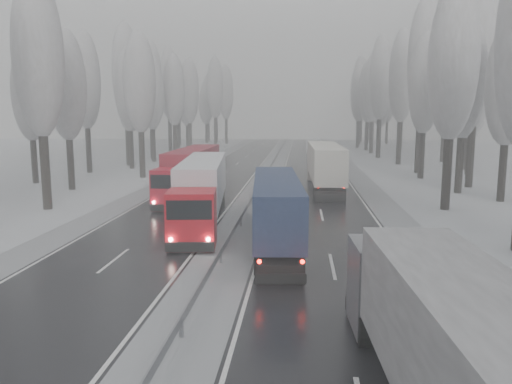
# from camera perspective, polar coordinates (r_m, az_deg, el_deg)

# --- Properties ---
(carriageway_right) EXTENTS (7.50, 200.00, 0.03)m
(carriageway_right) POSITION_cam_1_polar(r_m,az_deg,el_deg) (41.29, 7.16, -0.97)
(carriageway_right) COLOR black
(carriageway_right) RESTS_ON ground
(carriageway_left) EXTENTS (7.50, 200.00, 0.03)m
(carriageway_left) POSITION_cam_1_polar(r_m,az_deg,el_deg) (42.21, -7.23, -0.75)
(carriageway_left) COLOR black
(carriageway_left) RESTS_ON ground
(median_slush) EXTENTS (3.00, 200.00, 0.04)m
(median_slush) POSITION_cam_1_polar(r_m,az_deg,el_deg) (41.42, -0.11, -0.86)
(median_slush) COLOR #9A9CA1
(median_slush) RESTS_ON ground
(shoulder_right) EXTENTS (2.40, 200.00, 0.04)m
(shoulder_right) POSITION_cam_1_polar(r_m,az_deg,el_deg) (41.77, 13.97, -1.04)
(shoulder_right) COLOR #9A9CA1
(shoulder_right) RESTS_ON ground
(shoulder_left) EXTENTS (2.40, 200.00, 0.04)m
(shoulder_left) POSITION_cam_1_polar(r_m,az_deg,el_deg) (43.53, -13.61, -0.63)
(shoulder_left) COLOR #9A9CA1
(shoulder_left) RESTS_ON ground
(median_guardrail) EXTENTS (0.12, 200.00, 0.76)m
(median_guardrail) POSITION_cam_1_polar(r_m,az_deg,el_deg) (41.32, -0.11, -0.07)
(median_guardrail) COLOR slate
(median_guardrail) RESTS_ON ground
(tree_18) EXTENTS (3.60, 3.60, 16.58)m
(tree_18) POSITION_cam_1_polar(r_m,az_deg,el_deg) (39.39, 21.63, 13.62)
(tree_18) COLOR black
(tree_18) RESTS_ON ground
(tree_19) EXTENTS (3.60, 3.60, 14.57)m
(tree_19) POSITION_cam_1_polar(r_m,az_deg,el_deg) (44.85, 26.95, 10.99)
(tree_19) COLOR black
(tree_19) RESTS_ON ground
(tree_20) EXTENTS (3.60, 3.60, 15.71)m
(tree_20) POSITION_cam_1_polar(r_m,az_deg,el_deg) (48.08, 22.76, 11.92)
(tree_20) COLOR black
(tree_20) RESTS_ON ground
(tree_21) EXTENTS (3.60, 3.60, 18.62)m
(tree_21) POSITION_cam_1_polar(r_m,az_deg,el_deg) (52.71, 23.92, 13.56)
(tree_21) COLOR black
(tree_21) RESTS_ON ground
(tree_22) EXTENTS (3.60, 3.60, 15.86)m
(tree_22) POSITION_cam_1_polar(r_m,az_deg,el_deg) (57.91, 18.76, 11.60)
(tree_22) COLOR black
(tree_22) RESTS_ON ground
(tree_23) EXTENTS (3.60, 3.60, 13.55)m
(tree_23) POSITION_cam_1_polar(r_m,az_deg,el_deg) (63.40, 23.44, 9.74)
(tree_23) COLOR black
(tree_23) RESTS_ON ground
(tree_24) EXTENTS (3.60, 3.60, 20.49)m
(tree_24) POSITION_cam_1_polar(r_m,az_deg,el_deg) (63.60, 18.52, 14.00)
(tree_24) COLOR black
(tree_24) RESTS_ON ground
(tree_25) EXTENTS (3.60, 3.60, 19.44)m
(tree_25) POSITION_cam_1_polar(r_m,az_deg,el_deg) (69.22, 23.42, 12.72)
(tree_25) COLOR black
(tree_25) RESTS_ON ground
(tree_26) EXTENTS (3.60, 3.60, 18.78)m
(tree_26) POSITION_cam_1_polar(r_m,az_deg,el_deg) (73.43, 16.34, 12.50)
(tree_26) COLOR black
(tree_26) RESTS_ON ground
(tree_27) EXTENTS (3.60, 3.60, 17.62)m
(tree_27) POSITION_cam_1_polar(r_m,az_deg,el_deg) (78.91, 20.94, 11.46)
(tree_27) COLOR black
(tree_27) RESTS_ON ground
(tree_28) EXTENTS (3.60, 3.60, 19.62)m
(tree_28) POSITION_cam_1_polar(r_m,az_deg,el_deg) (83.77, 14.07, 12.47)
(tree_28) COLOR black
(tree_28) RESTS_ON ground
(tree_29) EXTENTS (3.60, 3.60, 18.11)m
(tree_29) POSITION_cam_1_polar(r_m,az_deg,el_deg) (89.02, 18.43, 11.43)
(tree_29) COLOR black
(tree_29) RESTS_ON ground
(tree_30) EXTENTS (3.60, 3.60, 17.86)m
(tree_30) POSITION_cam_1_polar(r_m,az_deg,el_deg) (93.37, 13.25, 11.41)
(tree_30) COLOR black
(tree_30) RESTS_ON ground
(tree_31) EXTENTS (3.60, 3.60, 18.58)m
(tree_31) POSITION_cam_1_polar(r_m,az_deg,el_deg) (98.30, 16.40, 11.42)
(tree_31) COLOR black
(tree_31) RESTS_ON ground
(tree_32) EXTENTS (3.60, 3.60, 17.33)m
(tree_32) POSITION_cam_1_polar(r_m,az_deg,el_deg) (100.79, 12.67, 11.04)
(tree_32) COLOR black
(tree_32) RESTS_ON ground
(tree_33) EXTENTS (3.60, 3.60, 14.33)m
(tree_33) POSITION_cam_1_polar(r_m,az_deg,el_deg) (105.13, 14.06, 9.84)
(tree_33) COLOR black
(tree_33) RESTS_ON ground
(tree_34) EXTENTS (3.60, 3.60, 17.63)m
(tree_34) POSITION_cam_1_polar(r_m,az_deg,el_deg) (107.74, 11.69, 11.02)
(tree_34) COLOR black
(tree_34) RESTS_ON ground
(tree_35) EXTENTS (3.60, 3.60, 18.25)m
(tree_35) POSITION_cam_1_polar(r_m,az_deg,el_deg) (113.10, 16.19, 10.94)
(tree_35) COLOR black
(tree_35) RESTS_ON ground
(tree_36) EXTENTS (3.60, 3.60, 20.23)m
(tree_36) POSITION_cam_1_polar(r_m,az_deg,el_deg) (117.73, 11.81, 11.62)
(tree_36) COLOR black
(tree_36) RESTS_ON ground
(tree_37) EXTENTS (3.60, 3.60, 16.37)m
(tree_37) POSITION_cam_1_polar(r_m,az_deg,el_deg) (122.57, 14.84, 10.25)
(tree_37) COLOR black
(tree_37) RESTS_ON ground
(tree_38) EXTENTS (3.60, 3.60, 17.97)m
(tree_38) POSITION_cam_1_polar(r_m,az_deg,el_deg) (128.35, 12.00, 10.73)
(tree_38) COLOR black
(tree_38) RESTS_ON ground
(tree_39) EXTENTS (3.60, 3.60, 16.19)m
(tree_39) POSITION_cam_1_polar(r_m,az_deg,el_deg) (132.64, 13.00, 10.14)
(tree_39) COLOR black
(tree_39) RESTS_ON ground
(tree_58) EXTENTS (3.60, 3.60, 17.21)m
(tree_58) POSITION_cam_1_polar(r_m,az_deg,el_deg) (40.13, -23.65, 13.98)
(tree_58) COLOR black
(tree_58) RESTS_ON ground
(tree_60) EXTENTS (3.60, 3.60, 14.84)m
(tree_60) POSITION_cam_1_polar(r_m,az_deg,el_deg) (49.78, -20.87, 11.26)
(tree_60) COLOR black
(tree_60) RESTS_ON ground
(tree_61) EXTENTS (3.60, 3.60, 13.95)m
(tree_61) POSITION_cam_1_polar(r_m,az_deg,el_deg) (55.95, -24.44, 10.14)
(tree_61) COLOR black
(tree_61) RESTS_ON ground
(tree_62) EXTENTS (3.60, 3.60, 16.04)m
(tree_62) POSITION_cam_1_polar(r_m,az_deg,el_deg) (57.27, -13.17, 11.99)
(tree_62) COLOR black
(tree_62) RESTS_ON ground
(tree_63) EXTENTS (3.60, 3.60, 16.88)m
(tree_63) POSITION_cam_1_polar(r_m,az_deg,el_deg) (63.84, -18.95, 11.89)
(tree_63) COLOR black
(tree_63) RESTS_ON ground
(tree_64) EXTENTS (3.60, 3.60, 15.42)m
(tree_64) POSITION_cam_1_polar(r_m,az_deg,el_deg) (67.13, -14.30, 11.12)
(tree_64) COLOR black
(tree_64) RESTS_ON ground
(tree_65) EXTENTS (3.60, 3.60, 19.48)m
(tree_65) POSITION_cam_1_polar(r_m,az_deg,el_deg) (71.64, -14.69, 13.02)
(tree_65) COLOR black
(tree_65) RESTS_ON ground
(tree_66) EXTENTS (3.60, 3.60, 15.23)m
(tree_66) POSITION_cam_1_polar(r_m,az_deg,el_deg) (76.25, -11.80, 10.81)
(tree_66) COLOR black
(tree_66) RESTS_ON ground
(tree_67) EXTENTS (3.60, 3.60, 17.09)m
(tree_67) POSITION_cam_1_polar(r_m,az_deg,el_deg) (80.53, -11.96, 11.55)
(tree_67) COLOR black
(tree_67) RESTS_ON ground
(tree_68) EXTENTS (3.60, 3.60, 16.65)m
(tree_68) POSITION_cam_1_polar(r_m,az_deg,el_deg) (82.39, -9.37, 11.36)
(tree_68) COLOR black
(tree_68) RESTS_ON ground
(tree_69) EXTENTS (3.60, 3.60, 19.35)m
(tree_69) POSITION_cam_1_polar(r_m,az_deg,el_deg) (87.62, -11.88, 12.26)
(tree_69) COLOR black
(tree_69) RESTS_ON ground
(tree_70) EXTENTS (3.60, 3.60, 17.09)m
(tree_70) POSITION_cam_1_polar(r_m,az_deg,el_deg) (92.14, -7.64, 11.30)
(tree_70) COLOR black
(tree_70) RESTS_ON ground
(tree_71) EXTENTS (3.60, 3.60, 19.61)m
(tree_71) POSITION_cam_1_polar(r_m,az_deg,el_deg) (97.22, -9.93, 12.06)
(tree_71) COLOR black
(tree_71) RESTS_ON ground
(tree_72) EXTENTS (3.60, 3.60, 15.11)m
(tree_72) POSITION_cam_1_polar(r_m,az_deg,el_deg) (101.77, -7.91, 10.34)
(tree_72) COLOR black
(tree_72) RESTS_ON ground
(tree_73) EXTENTS (3.60, 3.60, 17.22)m
(tree_73) POSITION_cam_1_polar(r_m,az_deg,el_deg) (106.37, -8.98, 10.98)
(tree_73) COLOR black
(tree_73) RESTS_ON ground
(tree_74) EXTENTS (3.60, 3.60, 19.68)m
(tree_74) POSITION_cam_1_polar(r_m,az_deg,el_deg) (111.72, -4.72, 11.76)
(tree_74) COLOR black
(tree_74) RESTS_ON ground
(tree_75) EXTENTS (3.60, 3.60, 18.60)m
(tree_75) POSITION_cam_1_polar(r_m,az_deg,el_deg) (117.45, -8.85, 11.21)
(tree_75) COLOR black
(tree_75) RESTS_ON ground
(tree_76) EXTENTS (3.60, 3.60, 18.55)m
(tree_76) POSITION_cam_1_polar(r_m,az_deg,el_deg) (120.79, -3.46, 11.21)
(tree_76) COLOR black
(tree_76) RESTS_ON ground
(tree_77) EXTENTS (3.60, 3.60, 14.32)m
(tree_77) POSITION_cam_1_polar(r_m,az_deg,el_deg) (125.59, -5.75, 9.86)
(tree_77) COLOR black
(tree_77) RESTS_ON ground
(tree_78) EXTENTS (3.60, 3.60, 19.55)m
(tree_78) POSITION_cam_1_polar(r_m,az_deg,el_deg) (127.87, -4.60, 11.35)
(tree_78) COLOR black
(tree_78) RESTS_ON ground
(tree_79) EXTENTS (3.60, 3.60, 17.07)m
(tree_79) POSITION_cam_1_polar(r_m,az_deg,el_deg) (132.23, -5.51, 10.57)
(tree_79) COLOR black
(tree_79) RESTS_ON ground
(truck_grey_tarp) EXTENTS (3.15, 15.15, 3.86)m
(truck_grey_tarp) POSITION_cam_1_polar(r_m,az_deg,el_deg) (10.79, 23.35, -18.19)
(truck_grey_tarp) COLOR #55555B
(truck_grey_tarp) RESTS_ON ground
(truck_blue_box) EXTENTS (3.35, 14.56, 3.71)m
(truck_blue_box) POSITION_cam_1_polar(r_m,az_deg,el_deg) (27.38, 2.28, -1.37)
(truck_blue_box) COLOR #202151
(truck_blue_box) RESTS_ON ground
(truck_cream_box) EXTENTS (3.03, 16.67, 4.26)m
(truck_cream_box) POSITION_cam_1_polar(r_m,az_deg,el_deg) (47.01, 7.81, 3.26)
(truck_cream_box) COLOR #B4AD9F
(truck_cream_box) RESTS_ON ground
(box_truck_distant) EXTENTS (2.78, 7.57, 2.77)m
(box_truck_distant) POSITION_cam_1_polar(r_m,az_deg,el_deg) (90.23, 6.62, 5.26)
(box_truck_distant) COLOR silver
(box_truck_distant) RESTS_ON ground
(truck_red_white) EXTENTS (4.22, 15.92, 4.05)m
(truck_red_white) POSITION_cam_1_polar(r_m,az_deg,el_deg) (32.83, -6.17, 0.66)
(truck_red_white) COLOR #B80A15
(truck_red_white) RESTS_ON ground
(truck_red_red) EXTENTS (2.54, 15.73, 4.03)m
(truck_red_red) POSITION_cam_1_polar(r_m,az_deg,el_deg) (43.43, -7.45, 2.63)
(truck_red_red) COLOR #B20A1B
(truck_red_red) RESTS_ON ground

